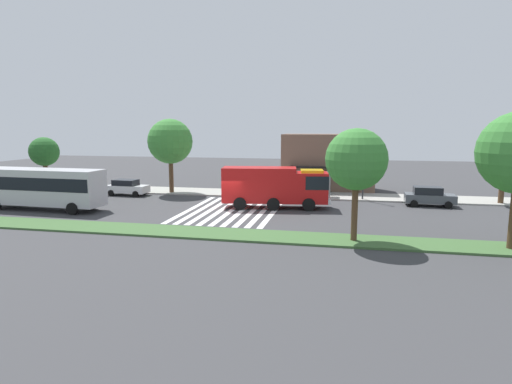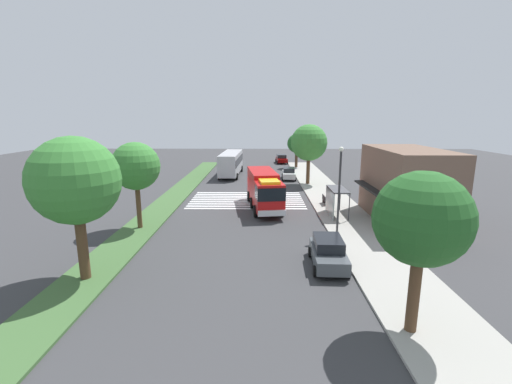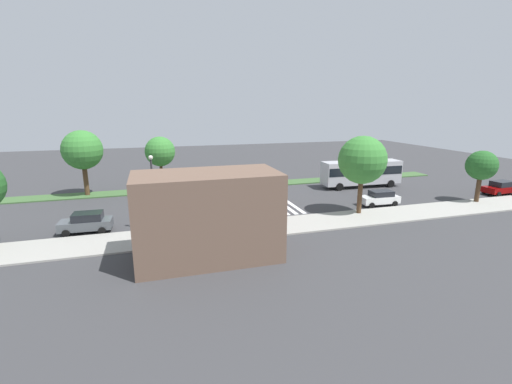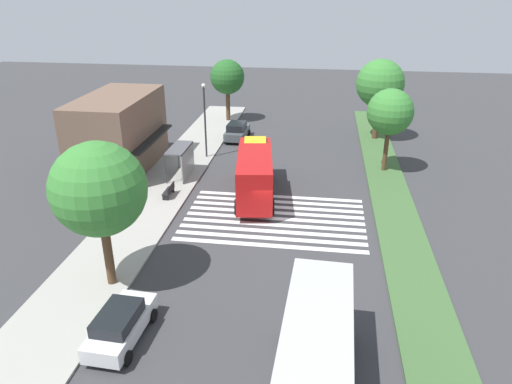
# 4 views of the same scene
# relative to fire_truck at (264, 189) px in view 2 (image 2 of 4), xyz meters

# --- Properties ---
(ground_plane) EXTENTS (120.00, 120.00, 0.00)m
(ground_plane) POSITION_rel_fire_truck_xyz_m (-4.05, -1.84, -2.00)
(ground_plane) COLOR #38383A
(sidewalk) EXTENTS (60.00, 4.60, 0.14)m
(sidewalk) POSITION_rel_fire_truck_xyz_m (-4.05, 7.20, -1.93)
(sidewalk) COLOR #9E9B93
(sidewalk) RESTS_ON ground_plane
(median_strip) EXTENTS (60.00, 3.00, 0.14)m
(median_strip) POSITION_rel_fire_truck_xyz_m (-4.05, -10.09, -1.93)
(median_strip) COLOR #3D6033
(median_strip) RESTS_ON ground_plane
(crosswalk) EXTENTS (7.65, 12.14, 0.01)m
(crosswalk) POSITION_rel_fire_truck_xyz_m (-3.61, -1.84, -1.99)
(crosswalk) COLOR silver
(crosswalk) RESTS_ON ground_plane
(fire_truck) EXTENTS (9.54, 3.63, 3.57)m
(fire_truck) POSITION_rel_fire_truck_xyz_m (0.00, 0.00, 0.00)
(fire_truck) COLOR #B71414
(fire_truck) RESTS_ON ground_plane
(parked_car_west) EXTENTS (4.46, 2.30, 1.67)m
(parked_car_west) POSITION_rel_fire_truck_xyz_m (-33.82, 3.70, -1.14)
(parked_car_west) COLOR #720505
(parked_car_west) RESTS_ON ground_plane
(parked_car_mid) EXTENTS (4.35, 2.15, 1.65)m
(parked_car_mid) POSITION_rel_fire_truck_xyz_m (-16.36, 3.70, -1.15)
(parked_car_mid) COLOR silver
(parked_car_mid) RESTS_ON ground_plane
(parked_car_east) EXTENTS (4.34, 2.21, 1.75)m
(parked_car_east) POSITION_rel_fire_truck_xyz_m (13.24, 3.70, -1.11)
(parked_car_east) COLOR #474C51
(parked_car_east) RESTS_ON ground_plane
(transit_bus) EXTENTS (10.92, 3.18, 3.51)m
(transit_bus) POSITION_rel_fire_truck_xyz_m (-19.50, -4.88, 0.09)
(transit_bus) COLOR #B2B2B7
(transit_bus) RESTS_ON ground_plane
(bus_stop_shelter) EXTENTS (3.50, 1.40, 2.46)m
(bus_stop_shelter) POSITION_rel_fire_truck_xyz_m (2.65, 6.18, -0.11)
(bus_stop_shelter) COLOR #4C4C51
(bus_stop_shelter) RESTS_ON sidewalk
(bench_near_shelter) EXTENTS (1.60, 0.50, 0.90)m
(bench_near_shelter) POSITION_rel_fire_truck_xyz_m (-1.35, 6.21, -1.41)
(bench_near_shelter) COLOR black
(bench_near_shelter) RESTS_ON sidewalk
(street_lamp) EXTENTS (0.36, 0.36, 6.60)m
(street_lamp) POSITION_rel_fire_truck_xyz_m (7.50, 5.50, 2.01)
(street_lamp) COLOR #2D2D30
(street_lamp) RESTS_ON sidewalk
(storefront_building) EXTENTS (10.04, 5.82, 6.26)m
(storefront_building) POSITION_rel_fire_truck_xyz_m (3.90, 12.00, 1.13)
(storefront_building) COLOR brown
(storefront_building) RESTS_ON ground_plane
(sidewalk_tree_far_west) EXTENTS (3.26, 3.26, 5.79)m
(sidewalk_tree_far_west) POSITION_rel_fire_truck_xyz_m (-27.63, 5.90, 2.24)
(sidewalk_tree_far_west) COLOR #47301E
(sidewalk_tree_far_west) RESTS_ON sidewalk
(sidewalk_tree_west) EXTENTS (4.72, 4.72, 7.77)m
(sidewalk_tree_west) POSITION_rel_fire_truck_xyz_m (-12.37, 5.90, 3.53)
(sidewalk_tree_west) COLOR #513823
(sidewalk_tree_west) RESTS_ON sidewalk
(sidewalk_tree_center) EXTENTS (3.78, 3.78, 6.75)m
(sidewalk_tree_center) POSITION_rel_fire_truck_xyz_m (19.85, 5.90, 2.95)
(sidewalk_tree_center) COLOR #513823
(sidewalk_tree_center) RESTS_ON sidewalk
(median_tree_far_west) EXTENTS (3.73, 3.73, 6.85)m
(median_tree_far_west) POSITION_rel_fire_truck_xyz_m (6.37, -10.09, 3.09)
(median_tree_far_west) COLOR #513823
(median_tree_far_west) RESTS_ON median_strip
(median_tree_west) EXTENTS (4.64, 4.64, 7.81)m
(median_tree_west) POSITION_rel_fire_truck_xyz_m (15.25, -10.09, 3.59)
(median_tree_west) COLOR #513823
(median_tree_west) RESTS_ON median_strip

